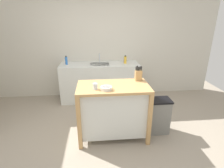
{
  "coord_description": "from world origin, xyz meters",
  "views": [
    {
      "loc": [
        -0.14,
        -2.39,
        1.94
      ],
      "look_at": [
        0.12,
        0.4,
        0.88
      ],
      "focal_mm": 28.66,
      "sensor_mm": 36.0,
      "label": 1
    }
  ],
  "objects_px": {
    "trash_bin": "(159,116)",
    "kitchen_island": "(113,109)",
    "bowl_ceramic_small": "(107,88)",
    "sink_faucet": "(99,58)",
    "bottle_dish_soap": "(125,60)",
    "knife_block": "(138,75)",
    "bottle_hand_soap": "(66,61)",
    "drinking_cup": "(95,86)"
  },
  "relations": [
    {
      "from": "trash_bin",
      "to": "bottle_hand_soap",
      "type": "xyz_separation_m",
      "value": [
        -1.74,
        1.48,
        0.67
      ]
    },
    {
      "from": "bowl_ceramic_small",
      "to": "sink_faucet",
      "type": "bearing_deg",
      "value": 91.67
    },
    {
      "from": "sink_faucet",
      "to": "bottle_hand_soap",
      "type": "xyz_separation_m",
      "value": [
        -0.76,
        -0.13,
        -0.02
      ]
    },
    {
      "from": "knife_block",
      "to": "bottle_hand_soap",
      "type": "relative_size",
      "value": 1.23
    },
    {
      "from": "kitchen_island",
      "to": "bottle_hand_soap",
      "type": "relative_size",
      "value": 5.54
    },
    {
      "from": "trash_bin",
      "to": "bottle_dish_soap",
      "type": "relative_size",
      "value": 3.29
    },
    {
      "from": "sink_faucet",
      "to": "bottle_hand_soap",
      "type": "height_order",
      "value": "sink_faucet"
    },
    {
      "from": "trash_bin",
      "to": "sink_faucet",
      "type": "xyz_separation_m",
      "value": [
        -0.97,
        1.61,
        0.69
      ]
    },
    {
      "from": "bottle_hand_soap",
      "to": "kitchen_island",
      "type": "bearing_deg",
      "value": -58.59
    },
    {
      "from": "kitchen_island",
      "to": "knife_block",
      "type": "height_order",
      "value": "knife_block"
    },
    {
      "from": "drinking_cup",
      "to": "bottle_hand_soap",
      "type": "relative_size",
      "value": 0.46
    },
    {
      "from": "kitchen_island",
      "to": "bowl_ceramic_small",
      "type": "relative_size",
      "value": 6.68
    },
    {
      "from": "sink_faucet",
      "to": "bottle_hand_soap",
      "type": "bearing_deg",
      "value": -170.36
    },
    {
      "from": "kitchen_island",
      "to": "bottle_hand_soap",
      "type": "xyz_separation_m",
      "value": [
        -0.93,
        1.53,
        0.47
      ]
    },
    {
      "from": "trash_bin",
      "to": "bottle_hand_soap",
      "type": "relative_size",
      "value": 3.09
    },
    {
      "from": "knife_block",
      "to": "bowl_ceramic_small",
      "type": "height_order",
      "value": "knife_block"
    },
    {
      "from": "knife_block",
      "to": "sink_faucet",
      "type": "relative_size",
      "value": 1.14
    },
    {
      "from": "knife_block",
      "to": "sink_faucet",
      "type": "height_order",
      "value": "knife_block"
    },
    {
      "from": "trash_bin",
      "to": "bottle_hand_soap",
      "type": "height_order",
      "value": "bottle_hand_soap"
    },
    {
      "from": "trash_bin",
      "to": "sink_faucet",
      "type": "bearing_deg",
      "value": 121.13
    },
    {
      "from": "sink_faucet",
      "to": "drinking_cup",
      "type": "bearing_deg",
      "value": -93.56
    },
    {
      "from": "trash_bin",
      "to": "sink_faucet",
      "type": "distance_m",
      "value": 2.0
    },
    {
      "from": "drinking_cup",
      "to": "trash_bin",
      "type": "distance_m",
      "value": 1.28
    },
    {
      "from": "bowl_ceramic_small",
      "to": "bottle_dish_soap",
      "type": "xyz_separation_m",
      "value": [
        0.55,
        1.66,
        0.03
      ]
    },
    {
      "from": "kitchen_island",
      "to": "drinking_cup",
      "type": "distance_m",
      "value": 0.55
    },
    {
      "from": "kitchen_island",
      "to": "trash_bin",
      "type": "xyz_separation_m",
      "value": [
        0.81,
        0.04,
        -0.2
      ]
    },
    {
      "from": "drinking_cup",
      "to": "sink_faucet",
      "type": "xyz_separation_m",
      "value": [
        0.11,
        1.78,
        0.03
      ]
    },
    {
      "from": "bowl_ceramic_small",
      "to": "drinking_cup",
      "type": "distance_m",
      "value": 0.17
    },
    {
      "from": "bottle_dish_soap",
      "to": "bottle_hand_soap",
      "type": "relative_size",
      "value": 0.94
    },
    {
      "from": "kitchen_island",
      "to": "bottle_dish_soap",
      "type": "height_order",
      "value": "bottle_dish_soap"
    },
    {
      "from": "kitchen_island",
      "to": "bowl_ceramic_small",
      "type": "xyz_separation_m",
      "value": [
        -0.11,
        -0.16,
        0.44
      ]
    },
    {
      "from": "knife_block",
      "to": "bowl_ceramic_small",
      "type": "bearing_deg",
      "value": -146.3
    },
    {
      "from": "knife_block",
      "to": "bottle_hand_soap",
      "type": "distance_m",
      "value": 1.9
    },
    {
      "from": "bowl_ceramic_small",
      "to": "drinking_cup",
      "type": "bearing_deg",
      "value": 167.66
    },
    {
      "from": "trash_bin",
      "to": "kitchen_island",
      "type": "bearing_deg",
      "value": -176.84
    },
    {
      "from": "kitchen_island",
      "to": "sink_faucet",
      "type": "bearing_deg",
      "value": 95.79
    },
    {
      "from": "drinking_cup",
      "to": "bowl_ceramic_small",
      "type": "bearing_deg",
      "value": -12.34
    },
    {
      "from": "bowl_ceramic_small",
      "to": "bottle_dish_soap",
      "type": "bearing_deg",
      "value": 71.67
    },
    {
      "from": "knife_block",
      "to": "trash_bin",
      "type": "relative_size",
      "value": 0.4
    },
    {
      "from": "sink_faucet",
      "to": "kitchen_island",
      "type": "bearing_deg",
      "value": -84.21
    },
    {
      "from": "bowl_ceramic_small",
      "to": "bottle_hand_soap",
      "type": "height_order",
      "value": "bottle_hand_soap"
    },
    {
      "from": "bottle_dish_soap",
      "to": "knife_block",
      "type": "bearing_deg",
      "value": -89.53
    }
  ]
}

